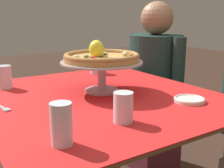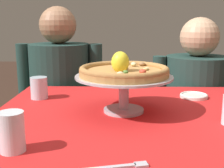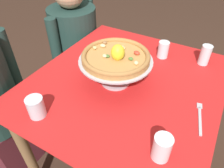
{
  "view_description": "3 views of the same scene",
  "coord_description": "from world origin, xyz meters",
  "px_view_note": "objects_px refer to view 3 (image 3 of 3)",
  "views": [
    {
      "loc": [
        1.06,
        -0.6,
        1.11
      ],
      "look_at": [
        -0.0,
        0.08,
        0.8
      ],
      "focal_mm": 45.72,
      "sensor_mm": 36.0,
      "label": 1
    },
    {
      "loc": [
        -0.06,
        -1.05,
        1.11
      ],
      "look_at": [
        -0.08,
        0.08,
        0.87
      ],
      "focal_mm": 46.83,
      "sensor_mm": 36.0,
      "label": 2
    },
    {
      "loc": [
        -0.8,
        -0.37,
        1.48
      ],
      "look_at": [
        -0.08,
        0.04,
        0.78
      ],
      "focal_mm": 33.46,
      "sensor_mm": 36.0,
      "label": 3
    }
  ],
  "objects_px": {
    "pizza_stand": "(116,65)",
    "water_glass_front_right": "(205,56)",
    "diner_right": "(76,48)",
    "dinner_fork": "(200,117)",
    "side_plate": "(110,44)",
    "water_glass_front_left": "(162,149)",
    "water_glass_back_left": "(36,108)",
    "pizza": "(116,56)",
    "water_glass_side_right": "(163,50)"
  },
  "relations": [
    {
      "from": "water_glass_front_right",
      "to": "diner_right",
      "type": "bearing_deg",
      "value": 87.88
    },
    {
      "from": "pizza_stand",
      "to": "water_glass_front_left",
      "type": "distance_m",
      "value": 0.48
    },
    {
      "from": "water_glass_front_right",
      "to": "water_glass_side_right",
      "type": "relative_size",
      "value": 1.18
    },
    {
      "from": "water_glass_front_left",
      "to": "side_plate",
      "type": "height_order",
      "value": "water_glass_front_left"
    },
    {
      "from": "water_glass_back_left",
      "to": "water_glass_front_right",
      "type": "distance_m",
      "value": 0.97
    },
    {
      "from": "pizza",
      "to": "water_glass_side_right",
      "type": "relative_size",
      "value": 3.33
    },
    {
      "from": "water_glass_front_left",
      "to": "water_glass_back_left",
      "type": "height_order",
      "value": "water_glass_front_left"
    },
    {
      "from": "side_plate",
      "to": "water_glass_front_right",
      "type": "bearing_deg",
      "value": -81.76
    },
    {
      "from": "pizza",
      "to": "water_glass_back_left",
      "type": "bearing_deg",
      "value": 153.36
    },
    {
      "from": "dinner_fork",
      "to": "water_glass_front_right",
      "type": "bearing_deg",
      "value": 9.96
    },
    {
      "from": "water_glass_front_left",
      "to": "dinner_fork",
      "type": "bearing_deg",
      "value": -18.13
    },
    {
      "from": "side_plate",
      "to": "dinner_fork",
      "type": "relative_size",
      "value": 0.66
    },
    {
      "from": "pizza_stand",
      "to": "dinner_fork",
      "type": "height_order",
      "value": "pizza_stand"
    },
    {
      "from": "water_glass_front_left",
      "to": "water_glass_front_right",
      "type": "height_order",
      "value": "water_glass_front_right"
    },
    {
      "from": "side_plate",
      "to": "water_glass_front_left",
      "type": "bearing_deg",
      "value": -137.36
    },
    {
      "from": "pizza",
      "to": "water_glass_front_left",
      "type": "distance_m",
      "value": 0.49
    },
    {
      "from": "water_glass_front_right",
      "to": "dinner_fork",
      "type": "bearing_deg",
      "value": -170.04
    },
    {
      "from": "water_glass_front_left",
      "to": "water_glass_side_right",
      "type": "distance_m",
      "value": 0.71
    },
    {
      "from": "water_glass_front_left",
      "to": "water_glass_back_left",
      "type": "xyz_separation_m",
      "value": [
        -0.08,
        0.55,
        -0.01
      ]
    },
    {
      "from": "water_glass_front_left",
      "to": "side_plate",
      "type": "relative_size",
      "value": 0.88
    },
    {
      "from": "water_glass_front_left",
      "to": "dinner_fork",
      "type": "relative_size",
      "value": 0.58
    },
    {
      "from": "side_plate",
      "to": "dinner_fork",
      "type": "bearing_deg",
      "value": -118.07
    },
    {
      "from": "pizza",
      "to": "dinner_fork",
      "type": "height_order",
      "value": "pizza"
    },
    {
      "from": "water_glass_front_right",
      "to": "water_glass_side_right",
      "type": "bearing_deg",
      "value": 101.47
    },
    {
      "from": "water_glass_front_right",
      "to": "water_glass_back_left",
      "type": "bearing_deg",
      "value": 144.69
    },
    {
      "from": "water_glass_front_left",
      "to": "water_glass_side_right",
      "type": "bearing_deg",
      "value": 18.6
    },
    {
      "from": "pizza",
      "to": "side_plate",
      "type": "bearing_deg",
      "value": 34.18
    },
    {
      "from": "pizza",
      "to": "diner_right",
      "type": "relative_size",
      "value": 0.3
    },
    {
      "from": "water_glass_front_right",
      "to": "side_plate",
      "type": "height_order",
      "value": "water_glass_front_right"
    },
    {
      "from": "side_plate",
      "to": "dinner_fork",
      "type": "distance_m",
      "value": 0.76
    },
    {
      "from": "pizza_stand",
      "to": "side_plate",
      "type": "bearing_deg",
      "value": 34.11
    },
    {
      "from": "side_plate",
      "to": "pizza_stand",
      "type": "bearing_deg",
      "value": -145.89
    },
    {
      "from": "water_glass_front_right",
      "to": "diner_right",
      "type": "distance_m",
      "value": 1.05
    },
    {
      "from": "pizza_stand",
      "to": "water_glass_front_right",
      "type": "xyz_separation_m",
      "value": [
        0.41,
        -0.37,
        -0.05
      ]
    },
    {
      "from": "water_glass_front_left",
      "to": "water_glass_front_right",
      "type": "relative_size",
      "value": 0.92
    },
    {
      "from": "pizza_stand",
      "to": "water_glass_front_right",
      "type": "height_order",
      "value": "pizza_stand"
    },
    {
      "from": "water_glass_front_left",
      "to": "diner_right",
      "type": "bearing_deg",
      "value": 52.93
    },
    {
      "from": "pizza_stand",
      "to": "diner_right",
      "type": "xyz_separation_m",
      "value": [
        0.45,
        0.64,
        -0.31
      ]
    },
    {
      "from": "water_glass_side_right",
      "to": "dinner_fork",
      "type": "xyz_separation_m",
      "value": [
        -0.4,
        -0.32,
        -0.04
      ]
    },
    {
      "from": "water_glass_side_right",
      "to": "diner_right",
      "type": "relative_size",
      "value": 0.09
    },
    {
      "from": "pizza_stand",
      "to": "side_plate",
      "type": "height_order",
      "value": "pizza_stand"
    },
    {
      "from": "water_glass_front_right",
      "to": "dinner_fork",
      "type": "relative_size",
      "value": 0.63
    },
    {
      "from": "water_glass_front_left",
      "to": "pizza_stand",
      "type": "bearing_deg",
      "value": 49.76
    },
    {
      "from": "pizza_stand",
      "to": "water_glass_back_left",
      "type": "bearing_deg",
      "value": 153.51
    },
    {
      "from": "water_glass_front_left",
      "to": "diner_right",
      "type": "height_order",
      "value": "diner_right"
    },
    {
      "from": "pizza_stand",
      "to": "diner_right",
      "type": "distance_m",
      "value": 0.84
    },
    {
      "from": "pizza",
      "to": "side_plate",
      "type": "xyz_separation_m",
      "value": [
        0.33,
        0.22,
        -0.15
      ]
    },
    {
      "from": "dinner_fork",
      "to": "diner_right",
      "type": "xyz_separation_m",
      "value": [
        0.48,
        1.09,
        -0.21
      ]
    },
    {
      "from": "pizza",
      "to": "water_glass_side_right",
      "type": "xyz_separation_m",
      "value": [
        0.37,
        -0.13,
        -0.12
      ]
    },
    {
      "from": "pizza_stand",
      "to": "pizza",
      "type": "distance_m",
      "value": 0.06
    }
  ]
}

